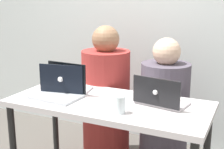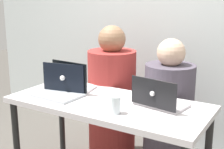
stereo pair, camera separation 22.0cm
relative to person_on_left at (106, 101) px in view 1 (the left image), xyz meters
The scene contains 8 objects.
back_wall 0.96m from the person_on_left, 66.13° to the left, with size 4.50×0.10×2.48m, color silver.
desk 0.58m from the person_on_left, 62.10° to the right, with size 1.41×0.63×0.73m.
person_on_left is the anchor object (origin of this frame).
person_on_right 0.54m from the person_on_left, ahead, with size 0.48×0.48×1.14m.
laptop_back_right 0.79m from the person_on_left, 34.69° to the right, with size 0.37×0.26×0.20m.
laptop_front_left 0.61m from the person_on_left, 99.96° to the right, with size 0.35×0.29×0.24m.
laptop_back_left 0.52m from the person_on_left, 105.59° to the right, with size 0.38×0.30×0.23m.
water_glass_right 0.84m from the person_on_left, 57.34° to the right, with size 0.07×0.07×0.11m.
Camera 1 is at (0.91, -1.87, 1.45)m, focal length 50.00 mm.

